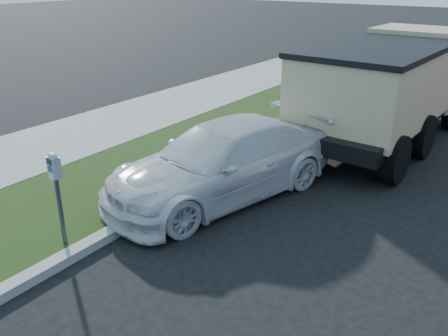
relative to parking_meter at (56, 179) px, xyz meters
The scene contains 5 objects.
ground 3.39m from the parking_meter, 24.00° to the left, with size 120.00×120.00×0.00m, color black.
streetside 4.40m from the parking_meter, 129.29° to the left, with size 6.12×50.00×0.15m.
parking_meter is the anchor object (origin of this frame).
white_wagon 3.31m from the parking_meter, 74.77° to the left, with size 2.00×4.93×1.43m, color silver.
dump_truck 8.76m from the parking_meter, 74.25° to the left, with size 2.98×6.89×2.65m.
Camera 1 is at (2.92, -5.13, 4.13)m, focal length 38.00 mm.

